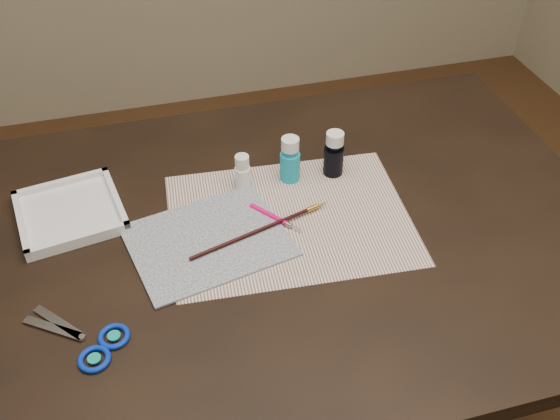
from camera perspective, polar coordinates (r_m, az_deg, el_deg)
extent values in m
cube|color=black|center=(1.47, 0.00, -12.57)|extent=(1.30, 0.90, 0.75)
cube|color=silver|center=(1.21, 0.88, -0.81)|extent=(0.48, 0.38, 0.00)
cube|color=#0E1B31|center=(1.16, -6.58, -2.77)|extent=(0.32, 0.28, 0.00)
cylinder|color=white|center=(1.26, -3.44, 3.46)|extent=(0.04, 0.04, 0.08)
cylinder|color=#149DC1|center=(1.27, 0.92, 4.65)|extent=(0.04, 0.04, 0.10)
cylinder|color=black|center=(1.29, 4.95, 5.15)|extent=(0.05, 0.05, 0.10)
cube|color=white|center=(1.27, -18.65, -0.13)|extent=(0.22, 0.22, 0.02)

